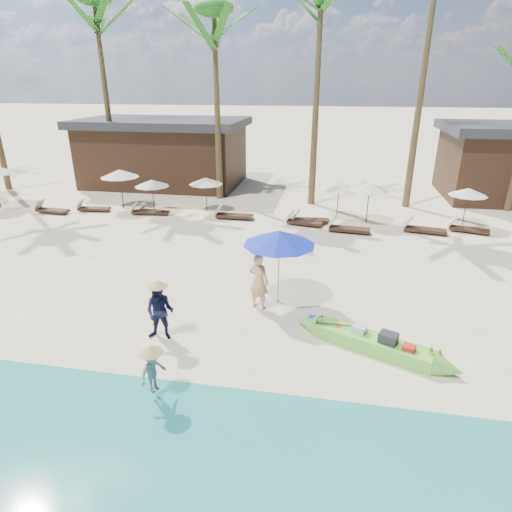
# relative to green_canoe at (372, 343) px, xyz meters

# --- Properties ---
(ground) EXTENTS (240.00, 240.00, 0.00)m
(ground) POSITION_rel_green_canoe_xyz_m (-4.60, 0.35, -0.21)
(ground) COLOR #FFE3BC
(ground) RESTS_ON ground
(wet_sand_strip) EXTENTS (240.00, 4.50, 0.01)m
(wet_sand_strip) POSITION_rel_green_canoe_xyz_m (-4.60, -4.65, -0.21)
(wet_sand_strip) COLOR tan
(wet_sand_strip) RESTS_ON ground
(green_canoe) EXTENTS (4.71, 2.31, 0.64)m
(green_canoe) POSITION_rel_green_canoe_xyz_m (0.00, 0.00, 0.00)
(green_canoe) COLOR #6CD641
(green_canoe) RESTS_ON ground
(tourist) EXTENTS (0.77, 0.63, 1.81)m
(tourist) POSITION_rel_green_canoe_xyz_m (-3.32, 1.72, 0.69)
(tourist) COLOR #DCAB76
(tourist) RESTS_ON ground
(vendor_green) EXTENTS (0.82, 0.65, 1.64)m
(vendor_green) POSITION_rel_green_canoe_xyz_m (-5.63, -0.45, 0.61)
(vendor_green) COLOR #141838
(vendor_green) RESTS_ON ground
(vendor_yellow) EXTENTS (0.64, 0.79, 1.06)m
(vendor_yellow) POSITION_rel_green_canoe_xyz_m (-4.89, -2.73, 0.50)
(vendor_yellow) COLOR gray
(vendor_yellow) RESTS_ON ground
(blue_umbrella) EXTENTS (2.23, 2.23, 2.40)m
(blue_umbrella) POSITION_rel_green_canoe_xyz_m (-2.78, 2.23, 1.96)
(blue_umbrella) COLOR #99999E
(blue_umbrella) RESTS_ON ground
(resort_parasol_3) EXTENTS (2.08, 2.08, 2.14)m
(resort_parasol_3) POSITION_rel_green_canoe_xyz_m (-12.72, 11.59, 1.71)
(resort_parasol_3) COLOR #332215
(resort_parasol_3) RESTS_ON ground
(lounger_3_left) EXTENTS (1.88, 0.69, 0.63)m
(lounger_3_left) POSITION_rel_green_canoe_xyz_m (-16.09, 9.92, -0.00)
(lounger_3_left) COLOR #332215
(lounger_3_left) RESTS_ON ground
(lounger_3_right) EXTENTS (1.81, 0.73, 0.60)m
(lounger_3_right) POSITION_rel_green_canoe_xyz_m (-14.09, 10.64, -0.01)
(lounger_3_right) COLOR #332215
(lounger_3_right) RESTS_ON ground
(resort_parasol_4) EXTENTS (1.78, 1.78, 1.83)m
(resort_parasol_4) POSITION_rel_green_canoe_xyz_m (-10.56, 10.81, 1.44)
(resort_parasol_4) COLOR #332215
(resort_parasol_4) RESTS_ON ground
(lounger_4_left) EXTENTS (1.68, 0.70, 0.55)m
(lounger_4_left) POSITION_rel_green_canoe_xyz_m (-11.01, 10.58, -0.03)
(lounger_4_left) COLOR #332215
(lounger_4_left) RESTS_ON ground
(lounger_4_right) EXTENTS (1.66, 0.67, 0.55)m
(lounger_4_right) POSITION_rel_green_canoe_xyz_m (-10.63, 10.74, -0.03)
(lounger_4_right) COLOR #332215
(lounger_4_right) RESTS_ON ground
(resort_parasol_5) EXTENTS (1.80, 1.80, 1.85)m
(resort_parasol_5) POSITION_rel_green_canoe_xyz_m (-7.92, 11.73, 1.45)
(resort_parasol_5) COLOR #332215
(resort_parasol_5) RESTS_ON ground
(lounger_5_left) EXTENTS (1.99, 0.62, 0.68)m
(lounger_5_left) POSITION_rel_green_canoe_xyz_m (-6.29, 10.67, 0.01)
(lounger_5_left) COLOR #332215
(lounger_5_left) RESTS_ON ground
(resort_parasol_6) EXTENTS (1.86, 1.86, 1.91)m
(resort_parasol_6) POSITION_rel_green_canoe_xyz_m (-0.97, 11.67, 1.51)
(resort_parasol_6) COLOR #332215
(resort_parasol_6) RESTS_ON ground
(lounger_6_left) EXTENTS (1.88, 0.89, 0.61)m
(lounger_6_left) POSITION_rel_green_canoe_xyz_m (-2.64, 10.24, -0.01)
(lounger_6_left) COLOR #332215
(lounger_6_left) RESTS_ON ground
(lounger_6_right) EXTENTS (1.94, 0.75, 0.64)m
(lounger_6_right) POSITION_rel_green_canoe_xyz_m (-2.35, 10.63, 0.00)
(lounger_6_right) COLOR #332215
(lounger_6_right) RESTS_ON ground
(resort_parasol_7) EXTENTS (1.95, 1.95, 2.01)m
(resort_parasol_7) POSITION_rel_green_canoe_xyz_m (0.49, 11.28, 1.59)
(resort_parasol_7) COLOR #332215
(resort_parasol_7) RESTS_ON ground
(lounger_7_left) EXTENTS (2.02, 0.81, 0.67)m
(lounger_7_left) POSITION_rel_green_canoe_xyz_m (-0.52, 9.55, 0.01)
(lounger_7_left) COLOR #332215
(lounger_7_left) RESTS_ON ground
(lounger_7_right) EXTENTS (2.03, 0.93, 0.66)m
(lounger_7_right) POSITION_rel_green_canoe_xyz_m (2.96, 10.10, 0.01)
(lounger_7_right) COLOR #332215
(lounger_7_right) RESTS_ON ground
(resort_parasol_8) EXTENTS (1.79, 1.79, 1.85)m
(resort_parasol_8) POSITION_rel_green_canoe_xyz_m (5.12, 11.65, 1.45)
(resort_parasol_8) COLOR #332215
(resort_parasol_8) RESTS_ON ground
(lounger_8_left) EXTENTS (1.90, 1.03, 0.62)m
(lounger_8_left) POSITION_rel_green_canoe_xyz_m (5.00, 10.58, -0.01)
(lounger_8_left) COLOR #332215
(lounger_8_left) RESTS_ON ground
(palm_2) EXTENTS (2.08, 2.08, 11.33)m
(palm_2) POSITION_rel_green_canoe_xyz_m (-15.04, 15.43, 8.97)
(palm_2) COLOR brown
(palm_2) RESTS_ON ground
(palm_3) EXTENTS (2.08, 2.08, 10.52)m
(palm_3) POSITION_rel_green_canoe_xyz_m (-7.95, 14.63, 8.36)
(palm_3) COLOR brown
(palm_3) RESTS_ON ground
(palm_4) EXTENTS (2.08, 2.08, 11.70)m
(palm_4) POSITION_rel_green_canoe_xyz_m (-2.45, 14.37, 9.24)
(palm_4) COLOR brown
(palm_4) RESTS_ON ground
(pavilion_west) EXTENTS (10.80, 6.60, 4.30)m
(pavilion_west) POSITION_rel_green_canoe_xyz_m (-12.60, 17.85, 1.98)
(pavilion_west) COLOR #332215
(pavilion_west) RESTS_ON ground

